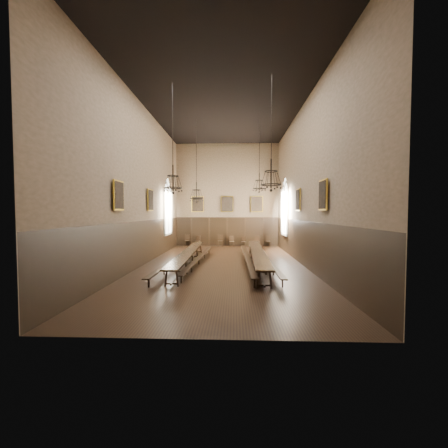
# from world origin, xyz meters

# --- Properties ---
(floor) EXTENTS (9.00, 18.00, 0.02)m
(floor) POSITION_xyz_m (0.00, 0.00, -0.01)
(floor) COLOR black
(floor) RESTS_ON ground
(ceiling) EXTENTS (9.00, 18.00, 0.02)m
(ceiling) POSITION_xyz_m (0.00, 0.00, 9.01)
(ceiling) COLOR black
(ceiling) RESTS_ON ground
(wall_back) EXTENTS (9.00, 0.02, 9.00)m
(wall_back) POSITION_xyz_m (0.00, 9.01, 4.50)
(wall_back) COLOR #8C7156
(wall_back) RESTS_ON ground
(wall_front) EXTENTS (9.00, 0.02, 9.00)m
(wall_front) POSITION_xyz_m (0.00, -9.01, 4.50)
(wall_front) COLOR #8C7156
(wall_front) RESTS_ON ground
(wall_left) EXTENTS (0.02, 18.00, 9.00)m
(wall_left) POSITION_xyz_m (-4.51, 0.00, 4.50)
(wall_left) COLOR #8C7156
(wall_left) RESTS_ON ground
(wall_right) EXTENTS (0.02, 18.00, 9.00)m
(wall_right) POSITION_xyz_m (4.51, 0.00, 4.50)
(wall_right) COLOR #8C7156
(wall_right) RESTS_ON ground
(wainscot_panelling) EXTENTS (9.00, 18.00, 2.50)m
(wainscot_panelling) POSITION_xyz_m (0.00, 0.00, 1.25)
(wainscot_panelling) COLOR black
(wainscot_panelling) RESTS_ON floor
(table_left) EXTENTS (0.86, 9.93, 0.77)m
(table_left) POSITION_xyz_m (-1.93, -0.03, 0.39)
(table_left) COLOR black
(table_left) RESTS_ON floor
(table_right) EXTENTS (1.03, 10.51, 0.82)m
(table_right) POSITION_xyz_m (1.94, 0.08, 0.41)
(table_right) COLOR black
(table_right) RESTS_ON floor
(bench_left_outer) EXTENTS (0.51, 9.56, 0.43)m
(bench_left_outer) POSITION_xyz_m (-2.64, -0.24, 0.27)
(bench_left_outer) COLOR black
(bench_left_outer) RESTS_ON floor
(bench_left_inner) EXTENTS (0.69, 9.11, 0.41)m
(bench_left_inner) POSITION_xyz_m (-1.37, 0.20, 0.26)
(bench_left_inner) COLOR black
(bench_left_inner) RESTS_ON floor
(bench_right_inner) EXTENTS (0.43, 10.44, 0.47)m
(bench_right_inner) POSITION_xyz_m (1.38, 0.22, 0.30)
(bench_right_inner) COLOR black
(bench_right_inner) RESTS_ON floor
(bench_right_outer) EXTENTS (0.49, 9.18, 0.41)m
(bench_right_outer) POSITION_xyz_m (2.45, -0.24, 0.26)
(bench_right_outer) COLOR black
(bench_right_outer) RESTS_ON floor
(chair_0) EXTENTS (0.49, 0.49, 1.00)m
(chair_0) POSITION_xyz_m (-3.49, 8.61, 0.30)
(chair_0) COLOR black
(chair_0) RESTS_ON floor
(chair_1) EXTENTS (0.49, 0.49, 0.91)m
(chair_1) POSITION_xyz_m (-2.59, 8.61, 0.27)
(chair_1) COLOR black
(chair_1) RESTS_ON floor
(chair_3) EXTENTS (0.47, 0.47, 1.00)m
(chair_3) POSITION_xyz_m (-0.58, 8.49, 0.30)
(chair_3) COLOR black
(chair_3) RESTS_ON floor
(chair_4) EXTENTS (0.45, 0.45, 0.90)m
(chair_4) POSITION_xyz_m (0.43, 8.54, 0.27)
(chair_4) COLOR black
(chair_4) RESTS_ON floor
(chair_5) EXTENTS (0.48, 0.48, 0.87)m
(chair_5) POSITION_xyz_m (1.45, 8.57, 0.26)
(chair_5) COLOR black
(chair_5) RESTS_ON floor
(chair_6) EXTENTS (0.47, 0.47, 0.94)m
(chair_6) POSITION_xyz_m (2.59, 8.48, 0.28)
(chair_6) COLOR black
(chair_6) RESTS_ON floor
(chair_7) EXTENTS (0.47, 0.47, 0.94)m
(chair_7) POSITION_xyz_m (3.56, 8.61, 0.28)
(chair_7) COLOR black
(chair_7) RESTS_ON floor
(chandelier_back_left) EXTENTS (0.88, 0.88, 5.29)m
(chandelier_back_left) POSITION_xyz_m (-1.84, 2.71, 4.21)
(chandelier_back_left) COLOR black
(chandelier_back_left) RESTS_ON ceiling
(chandelier_back_right) EXTENTS (0.82, 0.82, 4.62)m
(chandelier_back_right) POSITION_xyz_m (2.27, 2.87, 4.84)
(chandelier_back_right) COLOR black
(chandelier_back_right) RESTS_ON ceiling
(chandelier_front_left) EXTENTS (0.87, 0.87, 5.04)m
(chandelier_front_left) POSITION_xyz_m (-2.25, -2.34, 4.44)
(chandelier_front_left) COLOR black
(chandelier_front_left) RESTS_ON ceiling
(chandelier_front_right) EXTENTS (0.92, 0.92, 4.98)m
(chandelier_front_right) POSITION_xyz_m (2.26, -3.00, 4.49)
(chandelier_front_right) COLOR black
(chandelier_front_right) RESTS_ON ceiling
(portrait_back_0) EXTENTS (1.10, 0.12, 1.40)m
(portrait_back_0) POSITION_xyz_m (-2.60, 8.88, 3.70)
(portrait_back_0) COLOR gold
(portrait_back_0) RESTS_ON wall_back
(portrait_back_1) EXTENTS (1.10, 0.12, 1.40)m
(portrait_back_1) POSITION_xyz_m (0.00, 8.88, 3.70)
(portrait_back_1) COLOR gold
(portrait_back_1) RESTS_ON wall_back
(portrait_back_2) EXTENTS (1.10, 0.12, 1.40)m
(portrait_back_2) POSITION_xyz_m (2.60, 8.88, 3.70)
(portrait_back_2) COLOR gold
(portrait_back_2) RESTS_ON wall_back
(portrait_left_0) EXTENTS (0.12, 1.00, 1.30)m
(portrait_left_0) POSITION_xyz_m (-4.38, 1.00, 3.70)
(portrait_left_0) COLOR gold
(portrait_left_0) RESTS_ON wall_left
(portrait_left_1) EXTENTS (0.12, 1.00, 1.30)m
(portrait_left_1) POSITION_xyz_m (-4.38, -3.50, 3.70)
(portrait_left_1) COLOR gold
(portrait_left_1) RESTS_ON wall_left
(portrait_right_0) EXTENTS (0.12, 1.00, 1.30)m
(portrait_right_0) POSITION_xyz_m (4.38, 1.00, 3.70)
(portrait_right_0) COLOR gold
(portrait_right_0) RESTS_ON wall_right
(portrait_right_1) EXTENTS (0.12, 1.00, 1.30)m
(portrait_right_1) POSITION_xyz_m (4.38, -3.50, 3.70)
(portrait_right_1) COLOR gold
(portrait_right_1) RESTS_ON wall_right
(window_right) EXTENTS (0.20, 2.20, 4.60)m
(window_right) POSITION_xyz_m (4.43, 5.50, 3.40)
(window_right) COLOR white
(window_right) RESTS_ON wall_right
(window_left) EXTENTS (0.20, 2.20, 4.60)m
(window_left) POSITION_xyz_m (-4.43, 5.50, 3.40)
(window_left) COLOR white
(window_left) RESTS_ON wall_left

